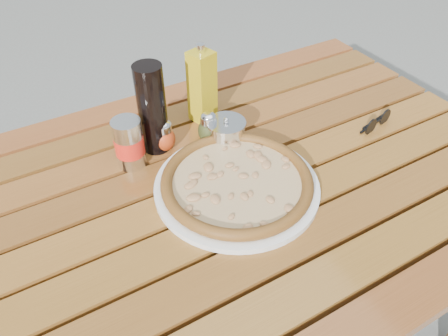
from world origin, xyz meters
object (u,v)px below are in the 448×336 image
dark_bottle (152,109)px  soda_can (129,144)px  pizza (237,181)px  plate (237,186)px  parmesan_tin (226,132)px  pepper_shaker (164,136)px  sunglasses (377,122)px  oregano_shaker (209,128)px  table (228,207)px  olive_oil_cruet (202,87)px

dark_bottle → soda_can: size_ratio=1.83×
pizza → dark_bottle: (-0.09, 0.22, 0.09)m
plate → parmesan_tin: size_ratio=3.24×
pepper_shaker → sunglasses: (0.51, -0.19, -0.02)m
plate → oregano_shaker: (0.03, 0.18, 0.03)m
table → oregano_shaker: oregano_shaker is taller
soda_can → parmesan_tin: soda_can is taller
pizza → olive_oil_cruet: bearing=77.1°
plate → oregano_shaker: oregano_shaker is taller
pepper_shaker → oregano_shaker: size_ratio=1.00×
plate → pizza: 0.02m
olive_oil_cruet → pepper_shaker: bearing=-154.4°
dark_bottle → soda_can: bearing=-159.1°
plate → pizza: (0.00, 0.00, 0.02)m
oregano_shaker → soda_can: size_ratio=0.68×
oregano_shaker → dark_bottle: dark_bottle is taller
soda_can → sunglasses: size_ratio=1.09×
oregano_shaker → soda_can: (-0.20, 0.01, 0.02)m
pizza → soda_can: bearing=130.4°
table → pepper_shaker: size_ratio=17.07×
pepper_shaker → oregano_shaker: same height
oregano_shaker → table: bearing=-103.3°
pepper_shaker → olive_oil_cruet: bearing=25.6°
parmesan_tin → sunglasses: 0.39m
dark_bottle → pizza: bearing=-67.6°
plate → olive_oil_cruet: olive_oil_cruet is taller
plate → soda_can: size_ratio=3.00×
oregano_shaker → parmesan_tin: size_ratio=0.74×
pepper_shaker → parmesan_tin: 0.15m
table → plate: 0.09m
table → oregano_shaker: (0.04, 0.16, 0.11)m
pizza → sunglasses: 0.43m
pizza → pepper_shaker: 0.22m
pizza → oregano_shaker: bearing=80.4°
plate → sunglasses: 0.43m
soda_can → olive_oil_cruet: 0.25m
plate → dark_bottle: dark_bottle is taller
table → pepper_shaker: bearing=111.0°
plate → olive_oil_cruet: bearing=77.1°
oregano_shaker → soda_can: bearing=176.5°
soda_can → parmesan_tin: (0.23, -0.04, -0.03)m
plate → pepper_shaker: (-0.08, 0.21, 0.03)m
oregano_shaker → sunglasses: bearing=-22.7°
dark_bottle → pepper_shaker: bearing=-46.1°
pizza → sunglasses: size_ratio=3.22×
pizza → sunglasses: sunglasses is taller
oregano_shaker → plate: bearing=-99.6°
soda_can → parmesan_tin: size_ratio=1.08×
table → dark_bottle: size_ratio=6.36×
olive_oil_cruet → soda_can: bearing=-160.8°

